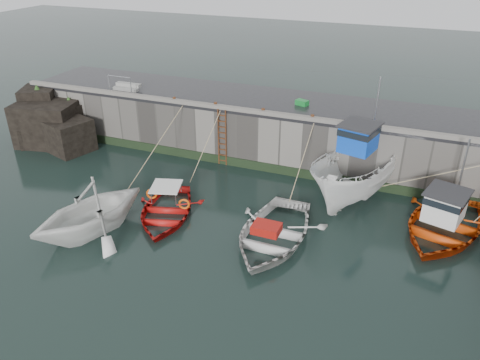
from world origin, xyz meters
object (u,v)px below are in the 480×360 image
at_px(boat_near_navy, 272,240).
at_px(boat_near_blue, 166,216).
at_px(bollard_a, 174,100).
at_px(bollard_b, 215,105).
at_px(bollard_d, 312,117).
at_px(bollard_e, 378,126).
at_px(bollard_c, 263,111).
at_px(boat_far_orange, 444,223).
at_px(ladder, 222,138).
at_px(fish_crate, 302,103).
at_px(boat_far_white, 358,173).
at_px(boat_near_white, 93,231).

bearing_deg(boat_near_navy, boat_near_blue, -179.16).
bearing_deg(boat_near_blue, bollard_a, 96.88).
distance_m(bollard_b, bollard_d, 5.30).
bearing_deg(bollard_e, bollard_c, 180.00).
distance_m(bollard_c, bollard_e, 5.80).
xyz_separation_m(boat_far_orange, bollard_c, (-9.28, 2.98, 2.89)).
height_order(bollard_b, bollard_c, same).
bearing_deg(boat_near_blue, boat_far_orange, -0.97).
distance_m(bollard_a, bollard_d, 7.80).
bearing_deg(ladder, fish_crate, 33.03).
relative_size(fish_crate, bollard_a, 2.36).
xyz_separation_m(boat_near_navy, fish_crate, (-1.13, 8.36, 3.30)).
relative_size(boat_near_navy, boat_far_orange, 0.80).
height_order(boat_near_navy, bollard_d, bollard_d).
bearing_deg(boat_near_blue, bollard_b, 75.46).
bearing_deg(bollard_b, ladder, -33.86).
relative_size(boat_far_white, bollard_a, 29.32).
distance_m(bollard_d, bollard_e, 3.20).
relative_size(ladder, fish_crate, 4.84).
relative_size(boat_near_white, boat_far_orange, 0.73).
distance_m(fish_crate, bollard_b, 4.70).
bearing_deg(bollard_e, boat_far_white, -113.51).
relative_size(boat_near_white, bollard_e, 18.61).
relative_size(boat_near_white, fish_crate, 7.88).
xyz_separation_m(ladder, boat_near_navy, (4.84, -5.94, -1.59)).
bearing_deg(bollard_a, bollard_e, 0.00).
bearing_deg(boat_near_blue, ladder, 70.76).
xyz_separation_m(boat_near_white, bollard_d, (7.38, 8.52, 3.30)).
distance_m(boat_near_white, boat_far_orange, 15.13).
bearing_deg(bollard_c, bollard_a, 180.00).
xyz_separation_m(bollard_a, bollard_d, (7.80, 0.00, 0.00)).
bearing_deg(bollard_c, boat_far_orange, -17.77).
bearing_deg(boat_far_orange, boat_near_navy, -137.25).
relative_size(boat_near_blue, boat_far_white, 0.58).
distance_m(ladder, bollard_d, 5.11).
distance_m(fish_crate, bollard_c, 2.58).
distance_m(ladder, bollard_b, 1.81).
distance_m(boat_near_navy, bollard_d, 7.09).
relative_size(ladder, boat_far_orange, 0.45).
bearing_deg(bollard_b, boat_far_orange, -13.94).
bearing_deg(fish_crate, boat_near_navy, -62.75).
height_order(ladder, fish_crate, fish_crate).
bearing_deg(bollard_c, fish_crate, 53.91).
bearing_deg(fish_crate, boat_far_white, -21.16).
xyz_separation_m(boat_near_white, boat_near_navy, (7.43, 2.24, 0.00)).
xyz_separation_m(boat_far_orange, bollard_e, (-3.48, 2.98, 2.89)).
bearing_deg(bollard_c, bollard_b, 180.00).
distance_m(bollard_a, bollard_e, 11.00).
bearing_deg(bollard_c, boat_near_navy, -67.15).
height_order(ladder, bollard_b, bollard_b).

